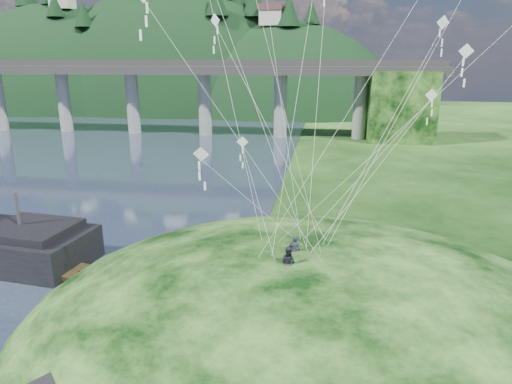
# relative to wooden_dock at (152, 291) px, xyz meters

# --- Properties ---
(ground) EXTENTS (320.00, 320.00, 0.00)m
(ground) POSITION_rel_wooden_dock_xyz_m (2.58, -4.06, -0.46)
(ground) COLOR black
(ground) RESTS_ON ground
(grass_hill) EXTENTS (36.00, 32.00, 13.00)m
(grass_hill) POSITION_rel_wooden_dock_xyz_m (10.58, -2.06, -1.96)
(grass_hill) COLOR black
(grass_hill) RESTS_ON ground
(bridge) EXTENTS (160.00, 11.00, 15.00)m
(bridge) POSITION_rel_wooden_dock_xyz_m (-23.88, 66.01, 9.25)
(bridge) COLOR #2D2B2B
(bridge) RESTS_ON ground
(far_ridge) EXTENTS (153.00, 70.00, 94.50)m
(far_ridge) POSITION_rel_wooden_dock_xyz_m (-41.00, 118.12, -7.89)
(far_ridge) COLOR black
(far_ridge) RESTS_ON ground
(wooden_dock) EXTENTS (14.63, 6.11, 1.04)m
(wooden_dock) POSITION_rel_wooden_dock_xyz_m (0.00, 0.00, 0.00)
(wooden_dock) COLOR #382B17
(wooden_dock) RESTS_ON ground
(kite_flyers) EXTENTS (1.10, 2.27, 1.82)m
(kite_flyers) POSITION_rel_wooden_dock_xyz_m (9.23, -3.36, 5.40)
(kite_flyers) COLOR #23232E
(kite_flyers) RESTS_ON ground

